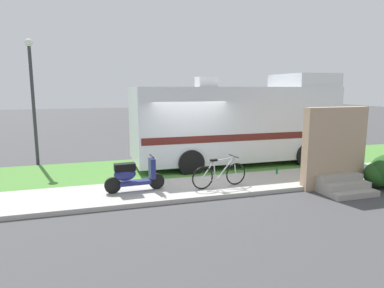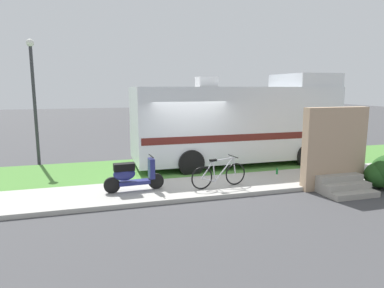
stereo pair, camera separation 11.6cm
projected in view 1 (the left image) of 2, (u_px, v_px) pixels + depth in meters
The scene contains 11 objects.
ground_plane at pixel (193, 179), 11.10m from camera, with size 80.00×80.00×0.00m, color #424244.
sidewalk at pixel (205, 187), 9.95m from camera, with size 24.00×2.00×0.12m.
grass_strip at pixel (181, 167), 12.50m from camera, with size 24.00×3.40×0.08m.
motorhome_rv at pixel (237, 122), 12.99m from camera, with size 7.74×2.78×3.47m.
scooter at pixel (132, 175), 9.28m from camera, with size 1.66×0.50×0.97m.
bicycle at pixel (220, 174), 9.70m from camera, with size 1.73×0.52×0.88m.
pickup_truck_near at pixel (278, 124), 18.75m from camera, with size 5.13×2.39×1.74m.
porch_steps at pixel (336, 157), 9.82m from camera, with size 2.00×1.26×2.40m.
bottle_green at pixel (277, 171), 11.20m from camera, with size 0.07×0.07×0.23m.
bottle_spare at pixel (306, 172), 11.00m from camera, with size 0.06×0.06×0.25m.
street_lamp_post at pixel (32, 91), 12.55m from camera, with size 0.28×0.28×4.70m.
Camera 1 is at (-3.16, -10.28, 2.96)m, focal length 31.66 mm.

